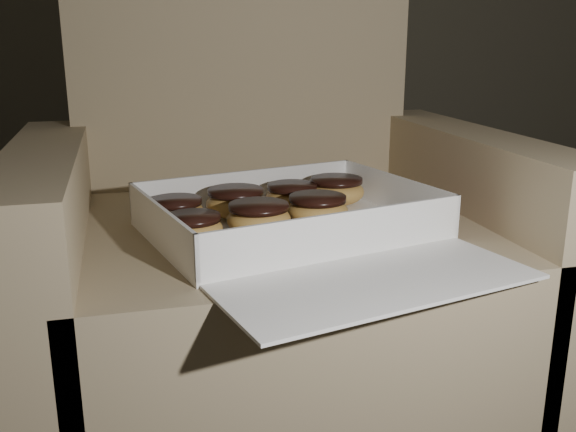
% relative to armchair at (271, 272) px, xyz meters
% --- Properties ---
extents(armchair, '(0.91, 0.77, 0.95)m').
position_rel_armchair_xyz_m(armchair, '(0.00, 0.00, 0.00)').
color(armchair, '#9C8A64').
rests_on(armchair, floor).
extents(bakery_box, '(0.55, 0.61, 0.08)m').
position_rel_armchair_xyz_m(bakery_box, '(0.01, -0.19, 0.14)').
color(bakery_box, white).
rests_on(bakery_box, armchair).
extents(donut_a, '(0.11, 0.11, 0.05)m').
position_rel_armchair_xyz_m(donut_a, '(0.12, -0.02, 0.16)').
color(donut_a, gold).
rests_on(donut_a, bakery_box).
extents(donut_b, '(0.10, 0.10, 0.05)m').
position_rel_armchair_xyz_m(donut_b, '(0.05, -0.14, 0.16)').
color(donut_b, gold).
rests_on(donut_b, bakery_box).
extents(donut_c, '(0.10, 0.10, 0.05)m').
position_rel_armchair_xyz_m(donut_c, '(0.03, -0.04, 0.16)').
color(donut_c, gold).
rests_on(donut_c, bakery_box).
extents(donut_d, '(0.11, 0.11, 0.05)m').
position_rel_armchair_xyz_m(donut_d, '(-0.08, -0.06, 0.16)').
color(donut_d, gold).
rests_on(donut_d, bakery_box).
extents(donut_e, '(0.09, 0.09, 0.05)m').
position_rel_armchair_xyz_m(donut_e, '(-0.17, -0.19, 0.16)').
color(donut_e, gold).
rests_on(donut_e, bakery_box).
extents(donut_f, '(0.10, 0.10, 0.05)m').
position_rel_armchair_xyz_m(donut_f, '(-0.06, -0.17, 0.16)').
color(donut_f, gold).
rests_on(donut_f, bakery_box).
extents(donut_g, '(0.09, 0.09, 0.05)m').
position_rel_armchair_xyz_m(donut_g, '(-0.18, -0.09, 0.16)').
color(donut_g, gold).
rests_on(donut_g, bakery_box).
extents(crumb_a, '(0.01, 0.01, 0.00)m').
position_rel_armchair_xyz_m(crumb_a, '(0.07, -0.23, 0.14)').
color(crumb_a, black).
rests_on(crumb_a, bakery_box).
extents(crumb_b, '(0.01, 0.01, 0.00)m').
position_rel_armchair_xyz_m(crumb_b, '(0.09, -0.23, 0.14)').
color(crumb_b, black).
rests_on(crumb_b, bakery_box).
extents(crumb_c, '(0.01, 0.01, 0.00)m').
position_rel_armchair_xyz_m(crumb_c, '(-0.06, -0.31, 0.14)').
color(crumb_c, black).
rests_on(crumb_c, bakery_box).
extents(crumb_d, '(0.01, 0.01, 0.00)m').
position_rel_armchair_xyz_m(crumb_d, '(0.18, -0.17, 0.14)').
color(crumb_d, black).
rests_on(crumb_d, bakery_box).
extents(crumb_e, '(0.01, 0.01, 0.00)m').
position_rel_armchair_xyz_m(crumb_e, '(0.17, -0.16, 0.14)').
color(crumb_e, black).
rests_on(crumb_e, bakery_box).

